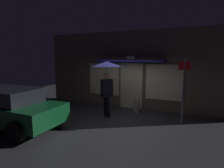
% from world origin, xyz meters
% --- Properties ---
extents(ground_plane, '(18.00, 18.00, 0.00)m').
position_xyz_m(ground_plane, '(0.00, 0.00, 0.00)').
color(ground_plane, '#2D2D33').
extents(building_facade, '(9.40, 1.00, 3.70)m').
position_xyz_m(building_facade, '(0.00, 2.34, 1.84)').
color(building_facade, brown).
rests_on(building_facade, ground).
extents(person_with_umbrella, '(1.25, 1.25, 2.29)m').
position_xyz_m(person_with_umbrella, '(-0.47, 0.48, 1.85)').
color(person_with_umbrella, black).
rests_on(person_with_umbrella, ground).
extents(parked_car, '(4.21, 1.94, 1.38)m').
position_xyz_m(parked_car, '(-3.24, -1.94, 0.71)').
color(parked_car, '#0C3F1E').
rests_on(parked_car, ground).
extents(street_sign_post, '(0.40, 0.07, 2.41)m').
position_xyz_m(street_sign_post, '(2.42, 0.85, 1.36)').
color(street_sign_post, '#595B60').
rests_on(street_sign_post, ground).
extents(sidewalk_bollard, '(0.25, 0.25, 0.65)m').
position_xyz_m(sidewalk_bollard, '(0.47, 1.58, 0.33)').
color(sidewalk_bollard, '#9E998E').
rests_on(sidewalk_bollard, ground).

